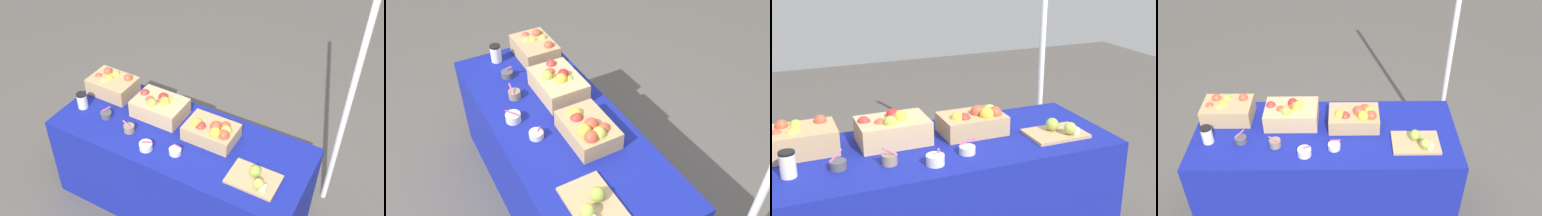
# 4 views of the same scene
# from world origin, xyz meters

# --- Properties ---
(ground_plane) EXTENTS (10.00, 10.00, 0.00)m
(ground_plane) POSITION_xyz_m (0.00, 0.00, 0.00)
(ground_plane) COLOR #56514C
(table) EXTENTS (1.90, 0.76, 0.74)m
(table) POSITION_xyz_m (0.00, 0.00, 0.37)
(table) COLOR navy
(table) RESTS_ON ground_plane
(apple_crate_left) EXTENTS (0.36, 0.25, 0.17)m
(apple_crate_left) POSITION_xyz_m (-0.73, 0.18, 0.82)
(apple_crate_left) COLOR tan
(apple_crate_left) RESTS_ON table
(apple_crate_middle) EXTENTS (0.38, 0.27, 0.18)m
(apple_crate_middle) POSITION_xyz_m (-0.25, 0.13, 0.82)
(apple_crate_middle) COLOR tan
(apple_crate_middle) RESTS_ON table
(apple_crate_right) EXTENTS (0.36, 0.25, 0.17)m
(apple_crate_right) POSITION_xyz_m (0.22, 0.08, 0.81)
(apple_crate_right) COLOR tan
(apple_crate_right) RESTS_ON table
(cutting_board_front) EXTENTS (0.33, 0.24, 0.09)m
(cutting_board_front) POSITION_xyz_m (0.64, -0.14, 0.77)
(cutting_board_front) COLOR tan
(cutting_board_front) RESTS_ON table
(sample_bowl_near) EXTENTS (0.09, 0.09, 0.11)m
(sample_bowl_near) POSITION_xyz_m (-0.13, -0.24, 0.77)
(sample_bowl_near) COLOR silver
(sample_bowl_near) RESTS_ON table
(sample_bowl_mid) EXTENTS (0.09, 0.09, 0.09)m
(sample_bowl_mid) POSITION_xyz_m (0.07, -0.17, 0.76)
(sample_bowl_mid) COLOR silver
(sample_bowl_mid) RESTS_ON table
(sample_bowl_far) EXTENTS (0.08, 0.08, 0.09)m
(sample_bowl_far) POSITION_xyz_m (-0.59, -0.10, 0.76)
(sample_bowl_far) COLOR #4C4C51
(sample_bowl_far) RESTS_ON table
(sample_bowl_extra) EXTENTS (0.08, 0.08, 0.10)m
(sample_bowl_extra) POSITION_xyz_m (-0.34, -0.14, 0.77)
(sample_bowl_extra) COLOR gray
(sample_bowl_extra) RESTS_ON table
(coffee_cup) EXTENTS (0.08, 0.08, 0.13)m
(coffee_cup) POSITION_xyz_m (-0.82, -0.09, 0.81)
(coffee_cup) COLOR silver
(coffee_cup) RESTS_ON table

